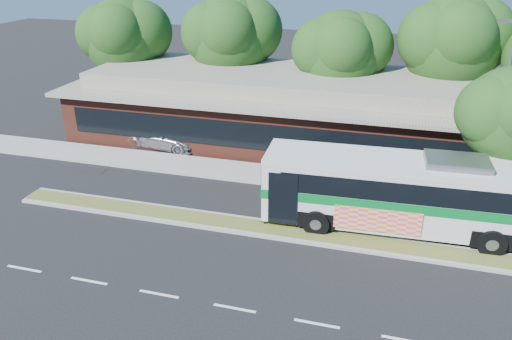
% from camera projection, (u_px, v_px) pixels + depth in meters
% --- Properties ---
extents(ground, '(120.00, 120.00, 0.00)m').
position_uv_depth(ground, '(269.00, 237.00, 22.47)').
color(ground, black).
rests_on(ground, ground).
extents(median_strip, '(26.00, 1.10, 0.15)m').
position_uv_depth(median_strip, '(272.00, 229.00, 22.96)').
color(median_strip, '#4C5022').
rests_on(median_strip, ground).
extents(sidewalk, '(44.00, 2.60, 0.12)m').
position_uv_depth(sidewalk, '(297.00, 178.00, 28.06)').
color(sidewalk, gray).
rests_on(sidewalk, ground).
extents(parking_lot, '(14.00, 12.00, 0.01)m').
position_uv_depth(parking_lot, '(60.00, 129.00, 35.66)').
color(parking_lot, black).
rests_on(parking_lot, ground).
extents(plaza_building, '(33.20, 11.20, 4.45)m').
position_uv_depth(plaza_building, '(317.00, 109.00, 32.99)').
color(plaza_building, '#5D281D').
rests_on(plaza_building, ground).
extents(lamp_post, '(0.93, 0.18, 9.07)m').
position_uv_depth(lamp_post, '(499.00, 112.00, 23.37)').
color(lamp_post, slate).
rests_on(lamp_post, ground).
extents(tree_bg_a, '(6.47, 5.80, 8.63)m').
position_uv_depth(tree_bg_a, '(129.00, 36.00, 36.92)').
color(tree_bg_a, black).
rests_on(tree_bg_a, ground).
extents(tree_bg_b, '(6.69, 6.00, 9.00)m').
position_uv_depth(tree_bg_b, '(236.00, 35.00, 35.72)').
color(tree_bg_b, black).
rests_on(tree_bg_b, ground).
extents(tree_bg_c, '(6.24, 5.60, 8.26)m').
position_uv_depth(tree_bg_c, '(346.00, 51.00, 33.10)').
color(tree_bg_c, black).
rests_on(tree_bg_c, ground).
extents(tree_bg_d, '(6.91, 6.20, 9.37)m').
position_uv_depth(tree_bg_d, '(460.00, 41.00, 31.92)').
color(tree_bg_d, black).
rests_on(tree_bg_d, ground).
extents(transit_bus, '(13.43, 3.54, 3.74)m').
position_uv_depth(transit_bus, '(414.00, 189.00, 22.23)').
color(transit_bus, beige).
rests_on(transit_bus, ground).
extents(sedan, '(5.40, 2.58, 1.52)m').
position_uv_depth(sedan, '(162.00, 136.00, 32.23)').
color(sedan, '#A1A3A8').
rests_on(sedan, ground).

